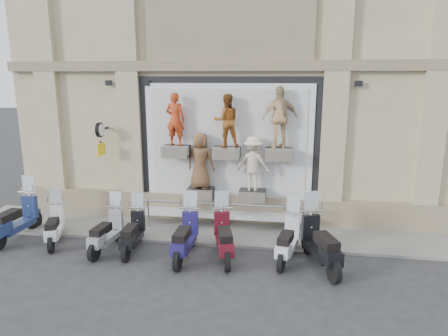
{
  "coord_description": "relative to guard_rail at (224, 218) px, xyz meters",
  "views": [
    {
      "loc": [
        1.67,
        -8.99,
        4.56
      ],
      "look_at": [
        0.03,
        1.9,
        2.01
      ],
      "focal_mm": 32.0,
      "sensor_mm": 36.0,
      "label": 1
    }
  ],
  "objects": [
    {
      "name": "ground",
      "position": [
        0.0,
        -2.0,
        -0.47
      ],
      "size": [
        90.0,
        90.0,
        0.0
      ],
      "primitive_type": "plane",
      "color": "#2C2C2E",
      "rests_on": "ground"
    },
    {
      "name": "scooter_g",
      "position": [
        1.86,
        -1.51,
        0.28
      ],
      "size": [
        0.92,
        1.91,
        1.49
      ],
      "primitive_type": null,
      "rotation": [
        0.0,
        0.0,
        -0.22
      ],
      "color": "silver",
      "rests_on": "ground"
    },
    {
      "name": "guard_rail",
      "position": [
        0.0,
        0.0,
        0.0
      ],
      "size": [
        5.06,
        0.1,
        0.93
      ],
      "primitive_type": null,
      "color": "#9EA0A5",
      "rests_on": "ground"
    },
    {
      "name": "scooter_c",
      "position": [
        -2.89,
        -1.64,
        0.27
      ],
      "size": [
        0.66,
        1.84,
        1.47
      ],
      "primitive_type": null,
      "rotation": [
        0.0,
        0.0,
        -0.08
      ],
      "color": "gray",
      "rests_on": "ground"
    },
    {
      "name": "scooter_e",
      "position": [
        -0.73,
        -1.76,
        0.34
      ],
      "size": [
        0.59,
        1.98,
        1.6
      ],
      "primitive_type": null,
      "rotation": [
        0.0,
        0.0,
        -0.01
      ],
      "color": "#1C1753",
      "rests_on": "ground"
    },
    {
      "name": "clock_sign_bracket",
      "position": [
        -3.9,
        0.47,
        2.34
      ],
      "size": [
        0.1,
        0.8,
        1.02
      ],
      "color": "black",
      "rests_on": "ground"
    },
    {
      "name": "scooter_d",
      "position": [
        -2.2,
        -1.56,
        0.26
      ],
      "size": [
        0.66,
        1.81,
        1.44
      ],
      "primitive_type": null,
      "rotation": [
        0.0,
        0.0,
        0.08
      ],
      "color": "black",
      "rests_on": "ground"
    },
    {
      "name": "sidewalk",
      "position": [
        0.0,
        0.1,
        -0.43
      ],
      "size": [
        16.0,
        2.2,
        0.08
      ],
      "primitive_type": "cube",
      "color": "gray",
      "rests_on": "ground"
    },
    {
      "name": "scooter_b",
      "position": [
        -4.53,
        -1.41,
        0.24
      ],
      "size": [
        1.11,
        1.8,
        1.41
      ],
      "primitive_type": null,
      "rotation": [
        0.0,
        0.0,
        0.38
      ],
      "color": "silver",
      "rests_on": "ground"
    },
    {
      "name": "building",
      "position": [
        0.0,
        5.0,
        5.54
      ],
      "size": [
        14.0,
        8.6,
        12.0
      ],
      "primitive_type": null,
      "color": "beige",
      "rests_on": "ground"
    },
    {
      "name": "scooter_f",
      "position": [
        0.26,
        -1.62,
        0.34
      ],
      "size": [
        1.04,
        2.05,
        1.6
      ],
      "primitive_type": null,
      "rotation": [
        0.0,
        0.0,
        0.25
      ],
      "color": "#530E19",
      "rests_on": "ground"
    },
    {
      "name": "shop_vitrine",
      "position": [
        0.1,
        0.75,
        1.92
      ],
      "size": [
        5.6,
        0.83,
        4.3
      ],
      "color": "black",
      "rests_on": "ground"
    },
    {
      "name": "scooter_a",
      "position": [
        -5.75,
        -1.32,
        0.39
      ],
      "size": [
        0.7,
        2.13,
        1.71
      ],
      "primitive_type": null,
      "rotation": [
        0.0,
        0.0,
        -0.04
      ],
      "color": "navy",
      "rests_on": "ground"
    },
    {
      "name": "scooter_h",
      "position": [
        2.64,
        -1.78,
        0.4
      ],
      "size": [
        1.28,
        2.21,
        1.73
      ],
      "primitive_type": null,
      "rotation": [
        0.0,
        0.0,
        0.33
      ],
      "color": "black",
      "rests_on": "ground"
    }
  ]
}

